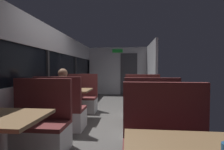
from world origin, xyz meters
TOP-DOWN VIEW (x-y plane):
  - ground_plane at (0.00, 0.00)m, footprint 3.30×9.20m
  - carriage_window_panel_left at (-1.45, 0.00)m, footprint 0.09×8.48m
  - carriage_end_bulkhead at (0.06, 4.19)m, footprint 2.90×0.11m
  - carriage_aisle_panel_right at (1.45, 3.00)m, footprint 0.08×2.40m
  - dining_table_near_window at (-0.89, -2.09)m, footprint 0.90×0.70m
  - bench_near_window_facing_entry at (-0.89, -1.39)m, footprint 0.95×0.50m
  - dining_table_mid_window at (-0.89, 0.19)m, footprint 0.90×0.70m
  - bench_mid_window_facing_end at (-0.89, -0.51)m, footprint 0.95×0.50m
  - bench_mid_window_facing_entry at (-0.89, 0.89)m, footprint 0.95×0.50m
  - dining_table_rear_aisle at (0.89, -0.01)m, footprint 0.90×0.70m
  - bench_rear_aisle_facing_end at (0.89, -0.71)m, footprint 0.95×0.50m
  - bench_rear_aisle_facing_entry at (0.89, 0.69)m, footprint 0.95×0.50m
  - seated_passenger at (-0.89, -0.43)m, footprint 0.47×0.55m

SIDE VIEW (x-z plane):
  - ground_plane at x=0.00m, z-range -0.02..0.00m
  - bench_near_window_facing_entry at x=-0.89m, z-range -0.22..0.88m
  - bench_mid_window_facing_end at x=-0.89m, z-range -0.22..0.88m
  - bench_mid_window_facing_entry at x=-0.89m, z-range -0.22..0.88m
  - bench_rear_aisle_facing_end at x=0.89m, z-range -0.22..0.88m
  - bench_rear_aisle_facing_entry at x=0.89m, z-range -0.22..0.88m
  - seated_passenger at x=-0.89m, z-range -0.09..1.17m
  - dining_table_near_window at x=-0.89m, z-range 0.27..1.01m
  - dining_table_mid_window at x=-0.89m, z-range 0.27..1.01m
  - dining_table_rear_aisle at x=0.89m, z-range 0.27..1.01m
  - carriage_window_panel_left at x=-1.45m, z-range -0.04..2.26m
  - carriage_end_bulkhead at x=0.06m, z-range -0.01..2.29m
  - carriage_aisle_panel_right at x=1.45m, z-range 0.00..2.30m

